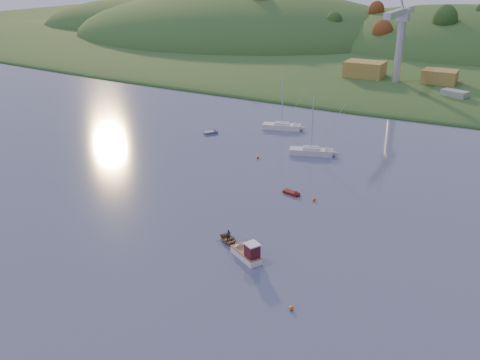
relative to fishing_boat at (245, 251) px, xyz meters
The scene contains 23 objects.
ground 19.90m from the fishing_boat, 112.48° to the right, with size 500.00×500.00×0.00m, color #343A56.
far_shore 211.76m from the fishing_boat, 92.06° to the left, with size 620.00×220.00×1.50m, color #2C5221.
shore_slope 146.82m from the fishing_boat, 92.97° to the left, with size 640.00×150.00×7.00m, color #2C5221.
hill_left_far 258.36m from the fishing_boat, 130.44° to the left, with size 120.00×100.00×32.00m, color #2C5221.
hill_left 206.19m from the fishing_boat, 118.25° to the left, with size 170.00×140.00×44.00m, color #2C5221.
hill_center 191.64m from the fishing_boat, 89.28° to the left, with size 140.00×120.00×36.00m, color #2C5221.
hillside_trees 166.80m from the fishing_boat, 92.61° to the left, with size 280.00×50.00×32.00m, color #204318, non-canonical shape.
wharf 103.66m from the fishing_boat, 91.44° to the left, with size 42.00×16.00×2.40m, color slate.
shed_west 105.86m from the fishing_boat, 98.48° to the left, with size 11.00×8.00×4.80m, color olive.
shed_east 105.82m from the fishing_boat, 87.07° to the left, with size 9.00×7.00×4.00m, color olive.
dock_crane 101.50m from the fishing_boat, 93.21° to the left, with size 3.20×28.00×20.30m.
fishing_boat is the anchor object (origin of this frame).
sailboat_near 55.64m from the fishing_boat, 109.58° to the left, with size 8.56×4.63×11.38m.
sailboat_far 40.37m from the fishing_boat, 99.72° to the left, with size 8.46×4.90×11.26m.
canoe 4.28m from the fishing_boat, 147.20° to the left, with size 2.50×3.50×0.73m, color #8C6C4D.
paddler 4.26m from the fishing_boat, 147.20° to the left, with size 0.57×0.38×1.57m, color black.
red_tender 20.67m from the fishing_boat, 95.64° to the left, with size 3.37×1.85×1.09m.
grey_dinghy 52.31m from the fishing_boat, 125.34° to the left, with size 2.87×3.36×1.22m.
work_vessel 93.46m from the fishing_boat, 83.02° to the left, with size 15.91×10.41×3.85m.
buoy_0 11.97m from the fishing_boat, 37.74° to the right, with size 0.50×0.50×0.50m, color #E6560C.
buoy_1 20.07m from the fishing_boat, 85.76° to the left, with size 0.50×0.50×0.50m, color #E6560C.
buoy_2 50.15m from the fishing_boat, 151.29° to the left, with size 0.50×0.50×0.50m, color #E6560C.
buoy_3 36.22m from the fishing_boat, 114.07° to the left, with size 0.50×0.50×0.50m, color #E6560C.
Camera 1 is at (34.65, -32.86, 34.02)m, focal length 40.00 mm.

